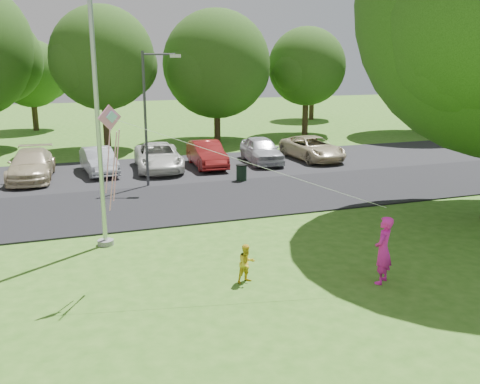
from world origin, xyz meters
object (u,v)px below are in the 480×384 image
object	(u,v)px
street_lamp	(150,107)
kite	(118,137)
child_yellow	(247,263)
flagpole	(97,111)
woman	(383,250)
trash_can	(241,173)

from	to	relation	value
street_lamp	kite	bearing A→B (deg)	-86.03
street_lamp	child_yellow	world-z (taller)	street_lamp
flagpole	woman	distance (m)	9.00
street_lamp	trash_can	size ratio (longest dim) A/B	7.26
woman	child_yellow	size ratio (longest dim) A/B	1.73
woman	flagpole	bearing A→B (deg)	-77.65
flagpole	kite	world-z (taller)	flagpole
flagpole	kite	xyz separation A→B (m)	(0.19, -3.28, -0.33)
kite	woman	bearing A→B (deg)	-40.23
woman	kite	world-z (taller)	kite
flagpole	street_lamp	bearing A→B (deg)	68.46
street_lamp	woman	world-z (taller)	street_lamp
flagpole	trash_can	size ratio (longest dim) A/B	12.20
child_yellow	kite	xyz separation A→B (m)	(-2.99, 0.84, 3.32)
woman	street_lamp	bearing A→B (deg)	-111.93
trash_can	child_yellow	bearing A→B (deg)	-108.89
street_lamp	woman	distance (m)	13.26
flagpole	woman	size ratio (longest dim) A/B	5.58
flagpole	street_lamp	xyz separation A→B (m)	(2.82, 7.14, -0.59)
woman	child_yellow	distance (m)	3.53
flagpole	child_yellow	bearing A→B (deg)	-52.34
flagpole	kite	bearing A→B (deg)	-86.71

